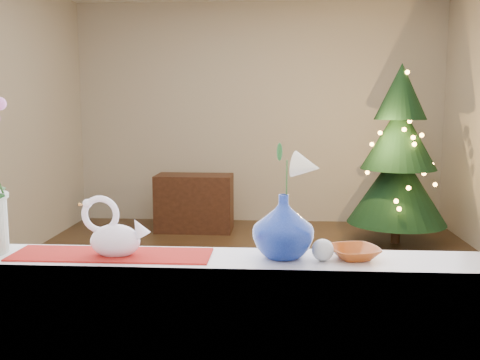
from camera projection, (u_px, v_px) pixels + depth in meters
The scene contains 13 objects.
ground at pixel (249, 286), 4.33m from camera, with size 5.00×5.00×0.00m, color #322214.
wall_back at pixel (259, 114), 6.61m from camera, with size 4.50×0.10×2.70m, color #BEB6A6.
wall_front at pixel (214, 136), 1.67m from camera, with size 4.50×0.10×2.70m, color #BEB6A6.
windowsill at pixel (219, 263), 1.86m from camera, with size 2.20×0.26×0.04m, color white.
window_frame at pixel (214, 22), 1.65m from camera, with size 2.22×0.06×1.60m, color white, non-canonical shape.
runner at pixel (112, 254), 1.88m from camera, with size 0.70×0.20×0.01m, color maroon.
swan at pixel (115, 228), 1.85m from camera, with size 0.24×0.11×0.20m, color white, non-canonical shape.
blue_vase at pixel (283, 221), 1.84m from camera, with size 0.24×0.24×0.25m, color navy.
lily at pixel (284, 157), 1.81m from camera, with size 0.14×0.08×0.19m, color silver, non-canonical shape.
paperweight at pixel (323, 250), 1.81m from camera, with size 0.08×0.08×0.08m, color silver.
amber_dish at pixel (354, 254), 1.84m from camera, with size 0.14×0.14×0.04m, color #9A4013.
xmas_tree at pixel (399, 155), 5.56m from camera, with size 1.03×1.03×1.88m, color black, non-canonical shape.
side_table at pixel (194, 203), 6.20m from camera, with size 0.88×0.44×0.66m, color black.
Camera 1 is at (0.19, -4.17, 1.44)m, focal length 40.00 mm.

